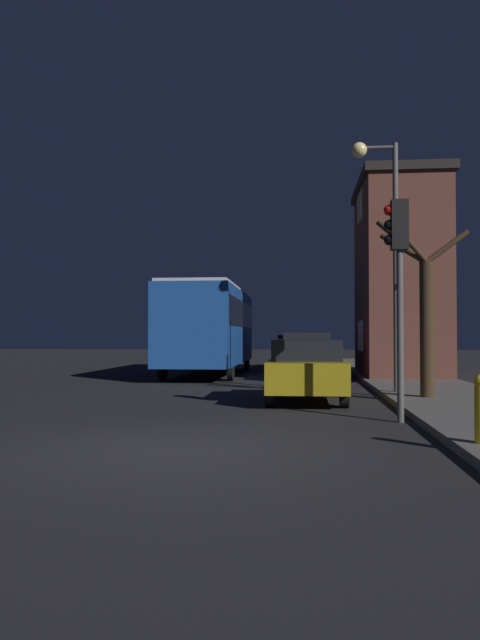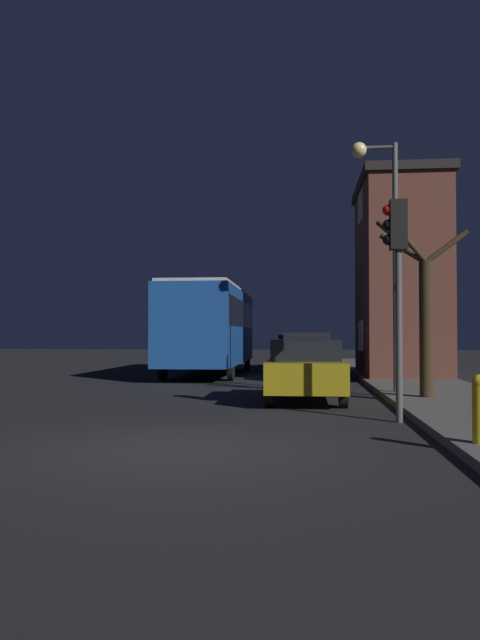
# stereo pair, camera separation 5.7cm
# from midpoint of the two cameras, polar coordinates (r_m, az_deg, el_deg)

# --- Properties ---
(ground_plane) EXTENTS (120.00, 120.00, 0.00)m
(ground_plane) POSITION_cam_midpoint_polar(r_m,az_deg,el_deg) (8.80, -5.72, -11.59)
(ground_plane) COLOR black
(brick_building) EXTENTS (3.00, 5.64, 7.09)m
(brick_building) POSITION_cam_midpoint_polar(r_m,az_deg,el_deg) (23.58, 14.44, 3.85)
(brick_building) COLOR brown
(brick_building) RESTS_ON sidewalk
(streetlamp) EXTENTS (1.17, 0.39, 6.35)m
(streetlamp) POSITION_cam_midpoint_polar(r_m,az_deg,el_deg) (16.38, 13.06, 8.46)
(streetlamp) COLOR #4C4C4C
(streetlamp) RESTS_ON sidewalk
(traffic_light) EXTENTS (0.43, 0.24, 3.99)m
(traffic_light) POSITION_cam_midpoint_polar(r_m,az_deg,el_deg) (11.59, 14.27, 5.18)
(traffic_light) COLOR #4C4C4C
(traffic_light) RESTS_ON ground
(bare_tree) EXTENTS (2.02, 1.39, 4.29)m
(bare_tree) POSITION_cam_midpoint_polar(r_m,az_deg,el_deg) (15.06, 16.46, 1.06)
(bare_tree) COLOR #382819
(bare_tree) RESTS_ON sidewalk
(bus) EXTENTS (2.57, 9.85, 3.42)m
(bus) POSITION_cam_midpoint_polar(r_m,az_deg,el_deg) (24.68, -2.66, -0.29)
(bus) COLOR #194793
(bus) RESTS_ON ground
(car_near_lane) EXTENTS (1.77, 3.83, 1.46)m
(car_near_lane) POSITION_cam_midpoint_polar(r_m,az_deg,el_deg) (14.76, 6.15, -4.48)
(car_near_lane) COLOR olive
(car_near_lane) RESTS_ON ground
(car_mid_lane) EXTENTS (1.85, 4.45, 1.65)m
(car_mid_lane) POSITION_cam_midpoint_polar(r_m,az_deg,el_deg) (22.84, 6.20, -3.14)
(car_mid_lane) COLOR #B21E19
(car_mid_lane) RESTS_ON ground
(car_far_lane) EXTENTS (1.83, 4.58, 1.58)m
(car_far_lane) POSITION_cam_midpoint_polar(r_m,az_deg,el_deg) (29.87, 5.22, -2.85)
(car_far_lane) COLOR navy
(car_far_lane) RESTS_ON ground
(fire_hydrant) EXTENTS (0.21, 0.21, 0.91)m
(fire_hydrant) POSITION_cam_midpoint_polar(r_m,az_deg,el_deg) (8.84, 21.27, -7.42)
(fire_hydrant) COLOR gold
(fire_hydrant) RESTS_ON sidewalk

